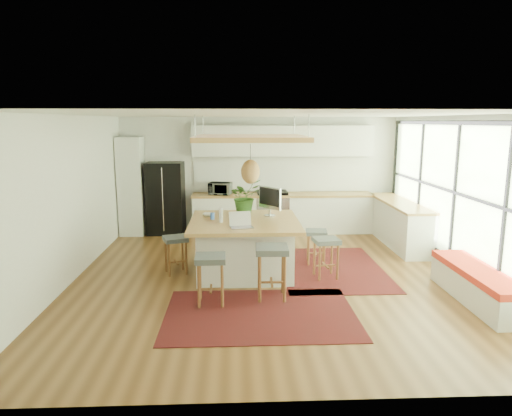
{
  "coord_description": "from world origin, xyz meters",
  "views": [
    {
      "loc": [
        -0.55,
        -7.38,
        2.6
      ],
      "look_at": [
        -0.2,
        0.5,
        1.1
      ],
      "focal_mm": 32.12,
      "sensor_mm": 36.0,
      "label": 1
    }
  ],
  "objects_px": {
    "laptop": "(242,221)",
    "island_plant": "(245,200)",
    "stool_left_side": "(176,253)",
    "stool_near_left": "(211,280)",
    "fridge": "(166,194)",
    "stool_right_front": "(326,257)",
    "stool_near_right": "(272,275)",
    "microwave": "(220,187)",
    "monitor": "(270,202)",
    "island": "(245,246)",
    "stool_right_back": "(316,245)"
  },
  "relations": [
    {
      "from": "laptop",
      "to": "island_plant",
      "type": "distance_m",
      "value": 1.21
    },
    {
      "from": "stool_left_side",
      "to": "laptop",
      "type": "height_order",
      "value": "laptop"
    },
    {
      "from": "stool_near_left",
      "to": "laptop",
      "type": "xyz_separation_m",
      "value": [
        0.46,
        0.82,
        0.7
      ]
    },
    {
      "from": "island_plant",
      "to": "fridge",
      "type": "bearing_deg",
      "value": 128.0
    },
    {
      "from": "stool_right_front",
      "to": "laptop",
      "type": "height_order",
      "value": "laptop"
    },
    {
      "from": "stool_near_right",
      "to": "stool_right_front",
      "type": "xyz_separation_m",
      "value": [
        0.98,
        0.87,
        0.0
      ]
    },
    {
      "from": "stool_right_front",
      "to": "microwave",
      "type": "height_order",
      "value": "microwave"
    },
    {
      "from": "monitor",
      "to": "stool_left_side",
      "type": "bearing_deg",
      "value": -114.99
    },
    {
      "from": "monitor",
      "to": "island_plant",
      "type": "relative_size",
      "value": 0.91
    },
    {
      "from": "island",
      "to": "stool_left_side",
      "type": "distance_m",
      "value": 1.19
    },
    {
      "from": "stool_near_right",
      "to": "laptop",
      "type": "height_order",
      "value": "laptop"
    },
    {
      "from": "stool_near_left",
      "to": "stool_near_right",
      "type": "bearing_deg",
      "value": 11.13
    },
    {
      "from": "stool_right_front",
      "to": "monitor",
      "type": "xyz_separation_m",
      "value": [
        -0.9,
        0.69,
        0.83
      ]
    },
    {
      "from": "stool_near_left",
      "to": "stool_left_side",
      "type": "relative_size",
      "value": 1.11
    },
    {
      "from": "stool_right_back",
      "to": "island_plant",
      "type": "xyz_separation_m",
      "value": [
        -1.31,
        0.19,
        0.82
      ]
    },
    {
      "from": "laptop",
      "to": "microwave",
      "type": "relative_size",
      "value": 0.75
    },
    {
      "from": "stool_right_front",
      "to": "stool_right_back",
      "type": "distance_m",
      "value": 0.78
    },
    {
      "from": "stool_left_side",
      "to": "island_plant",
      "type": "relative_size",
      "value": 1.03
    },
    {
      "from": "stool_near_right",
      "to": "stool_right_back",
      "type": "height_order",
      "value": "stool_near_right"
    },
    {
      "from": "stool_right_back",
      "to": "island_plant",
      "type": "height_order",
      "value": "island_plant"
    },
    {
      "from": "island_plant",
      "to": "microwave",
      "type": "bearing_deg",
      "value": 103.16
    },
    {
      "from": "stool_left_side",
      "to": "laptop",
      "type": "xyz_separation_m",
      "value": [
        1.13,
        -0.57,
        0.7
      ]
    },
    {
      "from": "stool_near_right",
      "to": "island_plant",
      "type": "bearing_deg",
      "value": 101.01
    },
    {
      "from": "stool_near_right",
      "to": "microwave",
      "type": "relative_size",
      "value": 1.59
    },
    {
      "from": "stool_near_right",
      "to": "laptop",
      "type": "xyz_separation_m",
      "value": [
        -0.43,
        0.64,
        0.7
      ]
    },
    {
      "from": "stool_near_left",
      "to": "island_plant",
      "type": "relative_size",
      "value": 1.14
    },
    {
      "from": "fridge",
      "to": "island",
      "type": "xyz_separation_m",
      "value": [
        1.78,
        -2.93,
        -0.46
      ]
    },
    {
      "from": "microwave",
      "to": "monitor",
      "type": "bearing_deg",
      "value": -55.59
    },
    {
      "from": "island",
      "to": "monitor",
      "type": "bearing_deg",
      "value": 37.2
    },
    {
      "from": "island",
      "to": "stool_near_left",
      "type": "xyz_separation_m",
      "value": [
        -0.51,
        -1.38,
        -0.11
      ]
    },
    {
      "from": "stool_right_front",
      "to": "stool_left_side",
      "type": "height_order",
      "value": "stool_right_front"
    },
    {
      "from": "stool_left_side",
      "to": "microwave",
      "type": "bearing_deg",
      "value": 76.62
    },
    {
      "from": "stool_near_right",
      "to": "stool_left_side",
      "type": "bearing_deg",
      "value": 142.13
    },
    {
      "from": "stool_near_right",
      "to": "island_plant",
      "type": "xyz_separation_m",
      "value": [
        -0.36,
        1.84,
        0.82
      ]
    },
    {
      "from": "stool_near_right",
      "to": "microwave",
      "type": "distance_m",
      "value": 4.24
    },
    {
      "from": "stool_near_left",
      "to": "island_plant",
      "type": "xyz_separation_m",
      "value": [
        0.53,
        2.02,
        0.82
      ]
    },
    {
      "from": "fridge",
      "to": "stool_right_back",
      "type": "relative_size",
      "value": 2.65
    },
    {
      "from": "laptop",
      "to": "stool_left_side",
      "type": "bearing_deg",
      "value": 142.05
    },
    {
      "from": "stool_near_right",
      "to": "stool_right_front",
      "type": "height_order",
      "value": "stool_near_right"
    },
    {
      "from": "fridge",
      "to": "stool_near_left",
      "type": "bearing_deg",
      "value": -71.25
    },
    {
      "from": "stool_right_front",
      "to": "microwave",
      "type": "xyz_separation_m",
      "value": [
        -1.86,
        3.21,
        0.74
      ]
    },
    {
      "from": "fridge",
      "to": "stool_left_side",
      "type": "distance_m",
      "value": 3.04
    },
    {
      "from": "island",
      "to": "monitor",
      "type": "relative_size",
      "value": 3.22
    },
    {
      "from": "stool_right_front",
      "to": "microwave",
      "type": "distance_m",
      "value": 3.79
    },
    {
      "from": "island",
      "to": "fridge",
      "type": "bearing_deg",
      "value": 121.22
    },
    {
      "from": "monitor",
      "to": "stool_right_back",
      "type": "bearing_deg",
      "value": 59.36
    },
    {
      "from": "laptop",
      "to": "monitor",
      "type": "xyz_separation_m",
      "value": [
        0.51,
        0.92,
        0.14
      ]
    },
    {
      "from": "fridge",
      "to": "microwave",
      "type": "bearing_deg",
      "value": -0.31
    },
    {
      "from": "fridge",
      "to": "monitor",
      "type": "distance_m",
      "value": 3.43
    },
    {
      "from": "stool_near_left",
      "to": "microwave",
      "type": "height_order",
      "value": "microwave"
    }
  ]
}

